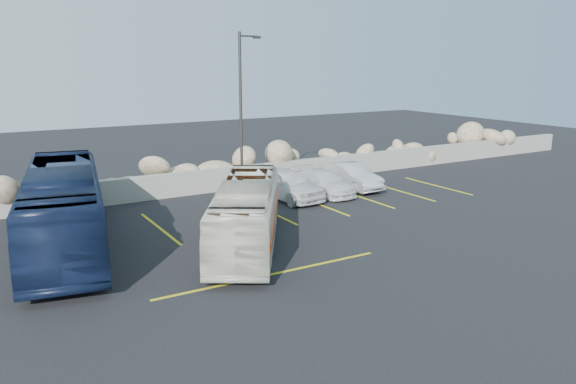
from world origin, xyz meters
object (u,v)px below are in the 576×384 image
lamppost (242,112)px  car_c (323,182)px  tour_coach (63,208)px  car_a (287,184)px  vintage_bus (247,213)px  car_b (351,176)px

lamppost → car_c: 5.61m
lamppost → tour_coach: size_ratio=0.74×
car_a → tour_coach: bearing=-172.7°
vintage_bus → tour_coach: bearing=-176.2°
vintage_bus → car_b: (9.03, 5.61, -0.54)m
lamppost → tour_coach: lamppost is taller
car_b → car_c: size_ratio=0.97×
vintage_bus → car_b: vintage_bus is taller
tour_coach → vintage_bus: bearing=-17.3°
lamppost → car_a: bearing=-24.0°
car_b → car_c: 1.98m
tour_coach → car_a: size_ratio=2.41×
car_c → car_a: bearing=178.9°
tour_coach → car_b: bearing=20.0°
vintage_bus → car_a: (4.91, 5.35, -0.45)m
car_b → lamppost: bearing=173.7°
lamppost → car_b: bearing=-5.9°
vintage_bus → car_c: (7.07, 5.38, -0.61)m
lamppost → car_a: size_ratio=1.78×
lamppost → car_a: 4.15m
tour_coach → car_a: 11.02m
lamppost → car_c: size_ratio=1.91×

